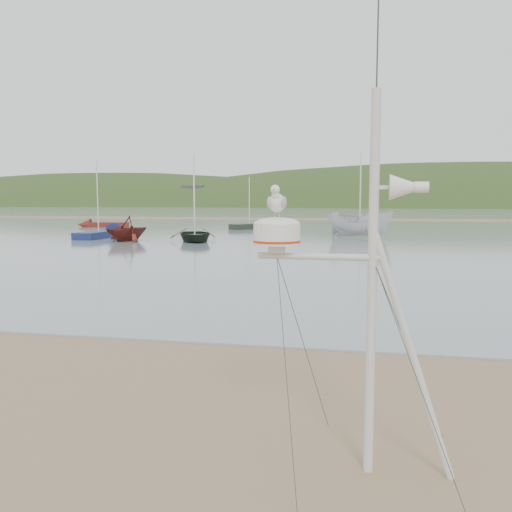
% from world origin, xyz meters
% --- Properties ---
extents(ground, '(560.00, 560.00, 0.00)m').
position_xyz_m(ground, '(0.00, 0.00, 0.00)').
color(ground, '#80674A').
rests_on(ground, ground).
extents(water, '(560.00, 256.00, 0.04)m').
position_xyz_m(water, '(0.00, 132.00, 0.02)').
color(water, gray).
rests_on(water, ground).
extents(sandbar, '(560.00, 7.00, 0.07)m').
position_xyz_m(sandbar, '(0.00, 70.00, 0.07)').
color(sandbar, '#80674A').
rests_on(sandbar, water).
extents(hill_ridge, '(620.00, 180.00, 80.00)m').
position_xyz_m(hill_ridge, '(18.52, 235.00, -19.70)').
color(hill_ridge, '#243817').
rests_on(hill_ridge, ground).
extents(far_cottages, '(294.40, 6.30, 8.00)m').
position_xyz_m(far_cottages, '(3.00, 196.00, 4.00)').
color(far_cottages, silver).
rests_on(far_cottages, ground).
extents(mast_rig, '(2.15, 2.29, 4.85)m').
position_xyz_m(mast_rig, '(3.52, -0.56, 1.17)').
color(mast_rig, silver).
rests_on(mast_rig, ground).
extents(boat_dark, '(3.27, 2.05, 4.43)m').
position_xyz_m(boat_dark, '(-7.78, 28.67, 2.25)').
color(boat_dark, black).
rests_on(boat_dark, water).
extents(boat_red, '(3.30, 2.87, 3.26)m').
position_xyz_m(boat_red, '(-12.42, 28.13, 1.67)').
color(boat_red, '#571A13').
rests_on(boat_red, water).
extents(boat_white, '(2.71, 2.69, 5.30)m').
position_xyz_m(boat_white, '(3.07, 34.77, 2.69)').
color(boat_white, silver).
rests_on(boat_white, water).
extents(sailboat_dark_mid, '(4.29, 4.97, 5.33)m').
position_xyz_m(sailboat_dark_mid, '(-6.66, 45.41, 0.30)').
color(sailboat_dark_mid, black).
rests_on(sailboat_dark_mid, ground).
extents(dinghy_red_far, '(5.30, 2.16, 1.26)m').
position_xyz_m(dinghy_red_far, '(-23.33, 44.64, 0.29)').
color(dinghy_red_far, '#571A13').
rests_on(dinghy_red_far, ground).
extents(sailboat_blue_near, '(1.79, 6.29, 6.22)m').
position_xyz_m(sailboat_blue_near, '(-15.62, 31.94, 0.30)').
color(sailboat_blue_near, '#151F4C').
rests_on(sailboat_blue_near, ground).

